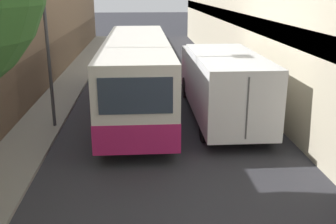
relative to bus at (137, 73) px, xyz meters
The scene contains 4 objects.
ground_plane 3.95m from the bus, 75.36° to the right, with size 150.00×150.00×0.00m, color #2B2B30.
sidewalk_left 5.33m from the bus, 136.80° to the right, with size 1.74×60.00×0.11m.
bus is the anchor object (origin of this frame).
box_truck 3.57m from the bus, 21.48° to the right, with size 2.35×8.23×2.70m.
Camera 1 is at (-0.75, 2.18, 5.01)m, focal length 42.00 mm.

